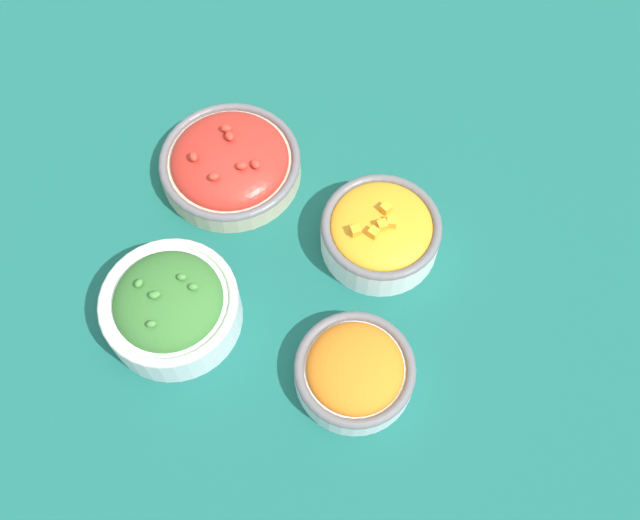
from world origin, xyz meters
TOP-DOWN VIEW (x-y plane):
  - ground_plane at (0.00, 0.00)m, footprint 3.00×3.00m
  - bowl_broccoli at (-0.16, -0.11)m, footprint 0.17×0.17m
  - bowl_carrots at (0.07, -0.13)m, footprint 0.14×0.14m
  - bowl_squash at (0.07, 0.06)m, footprint 0.15×0.15m
  - bowl_cherry_tomatoes at (-0.16, 0.12)m, footprint 0.19×0.19m

SIDE VIEW (x-z plane):
  - ground_plane at x=0.00m, z-range 0.00..0.00m
  - bowl_cherry_tomatoes at x=-0.16m, z-range -0.01..0.06m
  - bowl_carrots at x=0.07m, z-range 0.00..0.06m
  - bowl_squash at x=0.07m, z-range 0.00..0.07m
  - bowl_broccoli at x=-0.16m, z-range -0.01..0.09m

